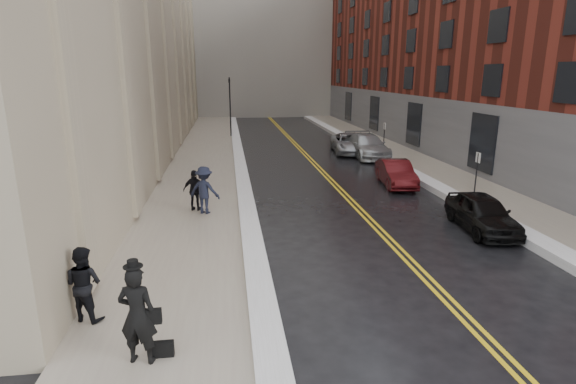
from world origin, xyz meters
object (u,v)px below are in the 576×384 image
object	(u,v)px
car_black	(482,213)
car_maroon	(396,173)
car_silver_near	(367,146)
pedestrian_main	(138,315)
pedestrian_b	(204,190)
pedestrian_a	(84,284)
car_silver_far	(350,143)
pedestrian_c	(195,190)

from	to	relation	value
car_black	car_maroon	bearing A→B (deg)	101.17
car_silver_near	pedestrian_main	distance (m)	24.13
car_black	car_maroon	size ratio (longest dim) A/B	1.00
car_black	pedestrian_b	bearing A→B (deg)	169.31
pedestrian_main	pedestrian_b	xyz separation A→B (m)	(0.82, 9.50, -0.05)
car_maroon	pedestrian_a	distance (m)	16.51
pedestrian_b	car_black	bearing A→B (deg)	-174.01
car_black	car_maroon	xyz separation A→B (m)	(-0.65, 6.87, -0.02)
pedestrian_a	car_silver_near	bearing A→B (deg)	-97.91
pedestrian_main	pedestrian_a	world-z (taller)	pedestrian_main
car_maroon	car_silver_near	world-z (taller)	car_silver_near
car_black	car_silver_near	xyz separation A→B (m)	(0.31, 14.84, 0.10)
car_maroon	pedestrian_b	world-z (taller)	pedestrian_b
car_black	pedestrian_b	size ratio (longest dim) A/B	2.06
car_black	pedestrian_a	distance (m)	13.26
car_black	pedestrian_a	bearing A→B (deg)	-153.21
pedestrian_main	pedestrian_b	size ratio (longest dim) A/B	1.05
car_silver_far	pedestrian_c	world-z (taller)	pedestrian_c
pedestrian_b	pedestrian_c	distance (m)	0.61
car_silver_far	pedestrian_a	bearing A→B (deg)	-113.51
car_black	car_maroon	world-z (taller)	car_black
car_maroon	car_silver_far	bearing A→B (deg)	95.08
pedestrian_a	pedestrian_c	world-z (taller)	pedestrian_a
car_silver_far	pedestrian_c	bearing A→B (deg)	-121.57
car_silver_near	pedestrian_b	size ratio (longest dim) A/B	2.79
car_silver_far	pedestrian_b	world-z (taller)	pedestrian_b
pedestrian_main	pedestrian_c	xyz separation A→B (m)	(0.42, 9.96, -0.16)
car_black	pedestrian_main	distance (m)	12.69
car_maroon	pedestrian_b	xyz separation A→B (m)	(-9.40, -3.91, 0.45)
car_silver_far	pedestrian_a	size ratio (longest dim) A/B	2.86
car_black	pedestrian_c	size ratio (longest dim) A/B	2.35
car_maroon	pedestrian_c	world-z (taller)	pedestrian_c
car_silver_near	pedestrian_main	size ratio (longest dim) A/B	2.66
car_silver_near	pedestrian_c	bearing A→B (deg)	-132.84
car_black	pedestrian_main	xyz separation A→B (m)	(-10.87, -6.54, 0.48)
car_maroon	car_silver_near	bearing A→B (deg)	89.46
pedestrian_b	pedestrian_a	bearing A→B (deg)	95.72
pedestrian_a	pedestrian_c	xyz separation A→B (m)	(1.92, 8.18, -0.04)
pedestrian_c	pedestrian_a	bearing A→B (deg)	90.39
car_silver_far	car_maroon	bearing A→B (deg)	-85.57
car_maroon	pedestrian_b	bearing A→B (deg)	-151.06
pedestrian_a	car_maroon	bearing A→B (deg)	-110.22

